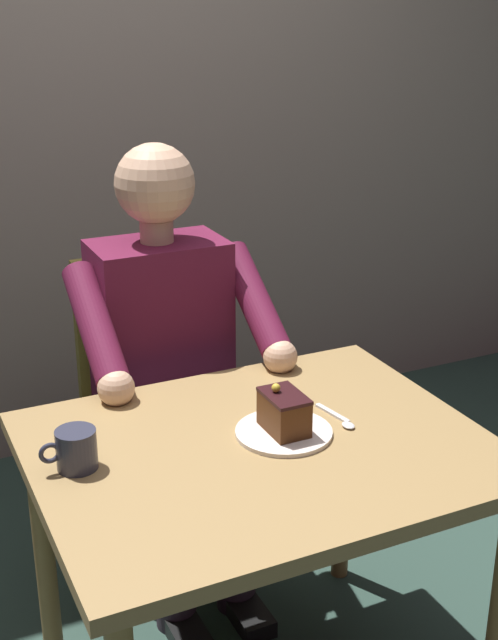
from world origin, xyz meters
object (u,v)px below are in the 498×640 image
dining_table (260,479)px  coffee_cup (76,449)px  seated_person (171,367)px  dessert_spoon (341,420)px  chair (153,394)px  cake_slice (284,412)px

dining_table → coffee_cup: 0.41m
seated_person → dessert_spoon: seated_person is taller
chair → seated_person: 0.23m
chair → coffee_cup: 0.80m
dining_table → cake_slice: cake_slice is taller
coffee_cup → chair: bearing=-120.4°
dining_table → chair: chair is taller
dining_table → chair: bearing=-90.0°
chair → seated_person: size_ratio=0.72×
cake_slice → dessert_spoon: (-0.15, 0.00, -0.05)m
dining_table → dessert_spoon: size_ratio=6.80×
seated_person → dessert_spoon: size_ratio=8.81×
cake_slice → coffee_cup: 0.45m
cake_slice → coffee_cup: (0.45, -0.05, -0.01)m
cake_slice → dessert_spoon: bearing=179.3°
chair → dining_table: bearing=90.0°
dining_table → dessert_spoon: bearing=-175.7°
seated_person → dessert_spoon: (-0.21, 0.54, 0.05)m
dessert_spoon → cake_slice: bearing=-0.7°
dining_table → dessert_spoon: (-0.21, -0.02, 0.09)m
cake_slice → coffee_cup: bearing=-6.8°
dining_table → seated_person: bearing=-90.0°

